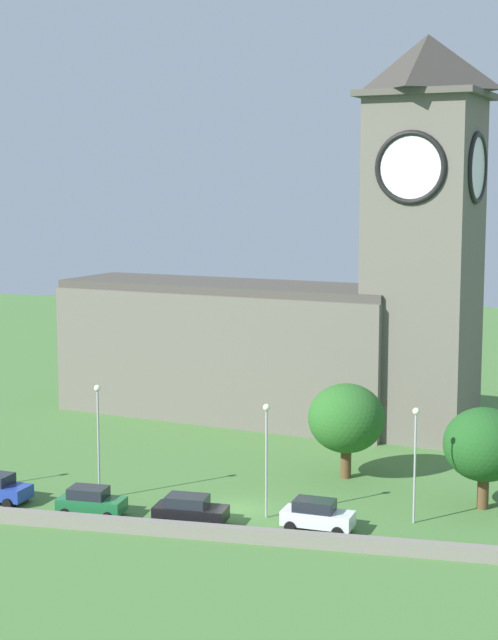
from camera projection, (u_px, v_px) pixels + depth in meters
name	position (u px, v px, depth m)	size (l,w,h in m)	color
ground_plane	(283.00, 451.00, 79.67)	(200.00, 200.00, 0.00)	#477538
church	(301.00, 308.00, 87.89)	(39.02, 17.58, 32.59)	#666056
quay_barrier	(215.00, 532.00, 59.70)	(49.51, 0.70, 0.86)	gray
car_green	(91.00, 502.00, 63.87)	(4.23, 2.22, 1.86)	#1E6B38
car_black	(190.00, 510.00, 62.28)	(4.52, 2.30, 1.82)	black
car_white	(317.00, 515.00, 61.18)	(4.49, 2.51, 1.91)	silver
streetlamp_west_mid	(98.00, 424.00, 66.79)	(0.44, 0.44, 7.73)	#9EA0A5
streetlamp_central	(266.00, 442.00, 63.08)	(0.44, 0.44, 7.28)	#9EA0A5
streetlamp_east_mid	(415.00, 447.00, 62.05)	(0.44, 0.44, 7.28)	#9EA0A5
tree_riverside_west	(346.00, 419.00, 71.76)	(5.47, 5.47, 6.81)	brown
tree_churchyard	(484.00, 445.00, 64.93)	(5.28, 5.28, 6.62)	brown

